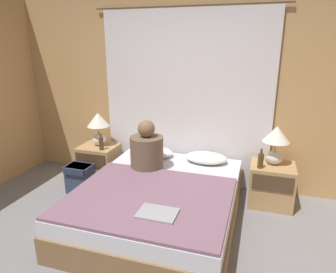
# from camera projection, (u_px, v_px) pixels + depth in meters

# --- Properties ---
(wall_back) EXTENTS (4.90, 0.06, 2.50)m
(wall_back) POSITION_uv_depth(u_px,v_px,m) (186.00, 93.00, 3.96)
(wall_back) COLOR tan
(wall_back) RESTS_ON ground_plane
(curtain_panel) EXTENTS (2.43, 0.02, 2.32)m
(curtain_panel) POSITION_uv_depth(u_px,v_px,m) (185.00, 100.00, 3.93)
(curtain_panel) COLOR white
(curtain_panel) RESTS_ON ground_plane
(bed) EXTENTS (1.61, 1.99, 0.43)m
(bed) POSITION_uv_depth(u_px,v_px,m) (160.00, 203.00, 3.26)
(bed) COLOR olive
(bed) RESTS_ON ground_plane
(nightstand_left) EXTENTS (0.51, 0.46, 0.51)m
(nightstand_left) POSITION_uv_depth(u_px,v_px,m) (99.00, 163.00, 4.25)
(nightstand_left) COLOR tan
(nightstand_left) RESTS_ON ground_plane
(nightstand_right) EXTENTS (0.51, 0.46, 0.51)m
(nightstand_right) POSITION_uv_depth(u_px,v_px,m) (271.00, 185.00, 3.59)
(nightstand_right) COLOR tan
(nightstand_right) RESTS_ON ground_plane
(lamp_left) EXTENTS (0.31, 0.31, 0.46)m
(lamp_left) POSITION_uv_depth(u_px,v_px,m) (98.00, 124.00, 4.13)
(lamp_left) COLOR silver
(lamp_left) RESTS_ON nightstand_left
(lamp_right) EXTENTS (0.31, 0.31, 0.46)m
(lamp_right) POSITION_uv_depth(u_px,v_px,m) (276.00, 140.00, 3.47)
(lamp_right) COLOR silver
(lamp_right) RESTS_ON nightstand_right
(pillow_left) EXTENTS (0.53, 0.35, 0.12)m
(pillow_left) POSITION_uv_depth(u_px,v_px,m) (153.00, 152.00, 3.98)
(pillow_left) COLOR white
(pillow_left) RESTS_ON bed
(pillow_right) EXTENTS (0.53, 0.35, 0.12)m
(pillow_right) POSITION_uv_depth(u_px,v_px,m) (206.00, 158.00, 3.78)
(pillow_right) COLOR white
(pillow_right) RESTS_ON bed
(blanket_on_bed) EXTENTS (1.55, 1.30, 0.03)m
(blanket_on_bed) POSITION_uv_depth(u_px,v_px,m) (149.00, 197.00, 2.90)
(blanket_on_bed) COLOR slate
(blanket_on_bed) RESTS_ON bed
(person_left_in_bed) EXTENTS (0.39, 0.39, 0.60)m
(person_left_in_bed) POSITION_uv_depth(u_px,v_px,m) (147.00, 150.00, 3.55)
(person_left_in_bed) COLOR brown
(person_left_in_bed) RESTS_ON bed
(beer_bottle_on_left_stand) EXTENTS (0.06, 0.06, 0.23)m
(beer_bottle_on_left_stand) POSITION_uv_depth(u_px,v_px,m) (101.00, 143.00, 4.00)
(beer_bottle_on_left_stand) COLOR #513819
(beer_bottle_on_left_stand) RESTS_ON nightstand_left
(beer_bottle_on_right_stand) EXTENTS (0.07, 0.07, 0.23)m
(beer_bottle_on_right_stand) POSITION_uv_depth(u_px,v_px,m) (261.00, 160.00, 3.41)
(beer_bottle_on_right_stand) COLOR #513819
(beer_bottle_on_right_stand) RESTS_ON nightstand_right
(laptop_on_bed) EXTENTS (0.34, 0.24, 0.02)m
(laptop_on_bed) POSITION_uv_depth(u_px,v_px,m) (157.00, 213.00, 2.58)
(laptop_on_bed) COLOR #9EA0A5
(laptop_on_bed) RESTS_ON blanket_on_bed
(backpack_on_floor) EXTENTS (0.33, 0.26, 0.37)m
(backpack_on_floor) POSITION_uv_depth(u_px,v_px,m) (80.00, 177.00, 3.89)
(backpack_on_floor) COLOR #333D56
(backpack_on_floor) RESTS_ON ground_plane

